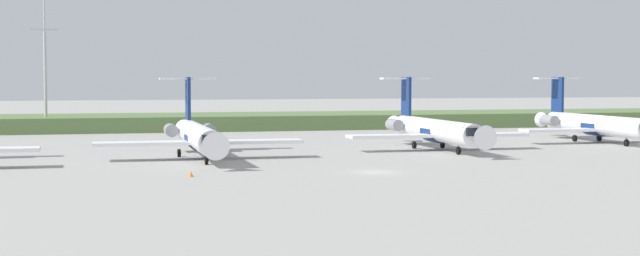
% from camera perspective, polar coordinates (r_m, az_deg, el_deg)
% --- Properties ---
extents(ground_plane, '(500.00, 500.00, 0.00)m').
position_cam_1_polar(ground_plane, '(116.30, -0.93, -1.27)').
color(ground_plane, '#9E9B96').
extents(grass_berm, '(320.00, 20.00, 2.50)m').
position_cam_1_polar(grass_berm, '(161.79, -4.62, 0.42)').
color(grass_berm, '#597542').
rests_on(grass_berm, ground).
extents(regional_jet_third, '(22.81, 31.00, 9.00)m').
position_cam_1_polar(regional_jet_third, '(103.21, -7.58, -0.45)').
color(regional_jet_third, white).
rests_on(regional_jet_third, ground).
extents(regional_jet_fourth, '(22.81, 31.00, 9.00)m').
position_cam_1_polar(regional_jet_fourth, '(115.40, 7.05, -0.06)').
color(regional_jet_fourth, white).
rests_on(regional_jet_fourth, ground).
extents(regional_jet_fifth, '(22.81, 31.00, 9.00)m').
position_cam_1_polar(regional_jet_fifth, '(132.71, 16.59, 0.25)').
color(regional_jet_fifth, white).
rests_on(regional_jet_fifth, ground).
extents(antenna_mast, '(4.40, 0.50, 25.61)m').
position_cam_1_polar(antenna_mast, '(156.53, -16.64, 3.63)').
color(antenna_mast, '#B2B2B7').
rests_on(antenna_mast, ground).
extents(safety_cone_front_marker, '(0.44, 0.44, 0.55)m').
position_cam_1_polar(safety_cone_front_marker, '(84.13, -8.00, -2.82)').
color(safety_cone_front_marker, orange).
rests_on(safety_cone_front_marker, ground).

